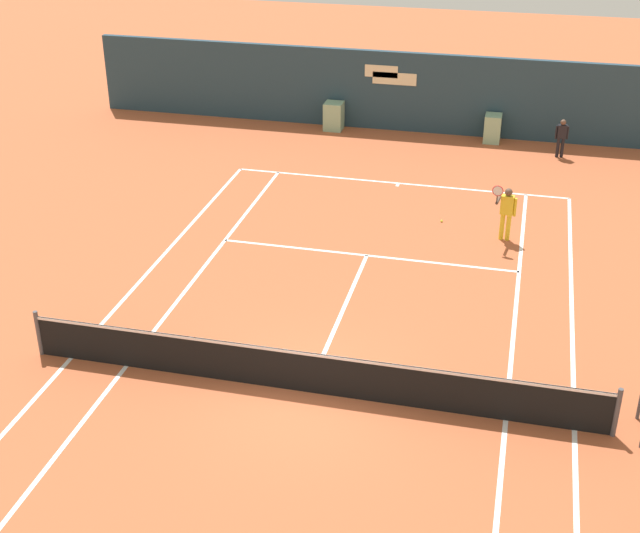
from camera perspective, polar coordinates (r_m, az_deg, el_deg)
ground_plane at (r=18.62m, az=-0.38°, el=-7.11°), size 80.00×80.00×0.01m
tennis_net at (r=17.87m, az=-0.84°, el=-6.78°), size 12.10×0.10×1.07m
sponsor_back_wall at (r=32.81m, az=6.65°, el=11.02°), size 25.00×1.02×2.90m
player_on_baseline at (r=24.53m, az=11.99°, el=3.63°), size 0.68×0.64×1.77m
ball_kid_centre_post at (r=31.29m, az=15.39°, el=8.18°), size 0.44×0.21×1.34m
tennis_ball_mid_court at (r=25.68m, az=7.89°, el=2.94°), size 0.07×0.07×0.07m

